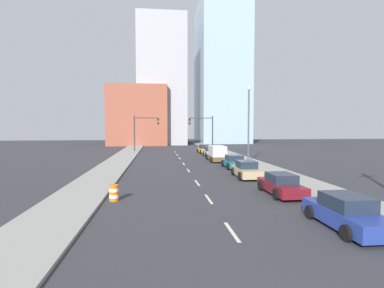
{
  "coord_description": "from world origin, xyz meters",
  "views": [
    {
      "loc": [
        -3.06,
        -2.89,
        4.38
      ],
      "look_at": [
        1.33,
        35.25,
        2.2
      ],
      "focal_mm": 28.0,
      "sensor_mm": 36.0,
      "label": 1
    }
  ],
  "objects": [
    {
      "name": "traffic_signal_right",
      "position": [
        5.59,
        50.54,
        4.15
      ],
      "size": [
        4.47,
        0.35,
        6.4
      ],
      "color": "#38383D",
      "rests_on": "ground"
    },
    {
      "name": "lane_stripe_at_27m",
      "position": [
        0.0,
        26.92,
        0.0
      ],
      "size": [
        0.16,
        2.4,
        0.01
      ],
      "primitive_type": "cube",
      "color": "beige",
      "rests_on": "ground"
    },
    {
      "name": "lane_stripe_at_39m",
      "position": [
        0.0,
        38.7,
        0.0
      ],
      "size": [
        0.16,
        2.4,
        0.01
      ],
      "primitive_type": "cube",
      "color": "beige",
      "rests_on": "ground"
    },
    {
      "name": "sedan_yellow",
      "position": [
        4.78,
        46.66,
        0.65
      ],
      "size": [
        2.16,
        4.77,
        1.41
      ],
      "rotation": [
        0.0,
        0.0,
        0.03
      ],
      "color": "gold",
      "rests_on": "ground"
    },
    {
      "name": "lane_stripe_at_9m",
      "position": [
        0.0,
        9.13,
        0.0
      ],
      "size": [
        0.16,
        2.4,
        0.01
      ],
      "primitive_type": "cube",
      "color": "beige",
      "rests_on": "ground"
    },
    {
      "name": "sidewalk_right",
      "position": [
        8.0,
        51.76,
        0.07
      ],
      "size": [
        3.42,
        103.52,
        0.14
      ],
      "color": "gray",
      "rests_on": "ground"
    },
    {
      "name": "box_truck_brown",
      "position": [
        4.58,
        34.99,
        0.94
      ],
      "size": [
        2.35,
        5.83,
        1.98
      ],
      "rotation": [
        0.0,
        0.0,
        -0.01
      ],
      "color": "brown",
      "rests_on": "ground"
    },
    {
      "name": "lane_stripe_at_20m",
      "position": [
        0.0,
        20.15,
        0.0
      ],
      "size": [
        0.16,
        2.4,
        0.01
      ],
      "primitive_type": "cube",
      "color": "beige",
      "rests_on": "ground"
    },
    {
      "name": "street_lamp",
      "position": [
        7.91,
        32.41,
        5.3
      ],
      "size": [
        0.44,
        0.44,
        9.25
      ],
      "color": "#4C4C51",
      "rests_on": "ground"
    },
    {
      "name": "sedan_blue",
      "position": [
        5.03,
        9.0,
        0.66
      ],
      "size": [
        2.08,
        4.63,
        1.46
      ],
      "rotation": [
        0.0,
        0.0,
        -0.01
      ],
      "color": "navy",
      "rests_on": "ground"
    },
    {
      "name": "sedan_tan",
      "position": [
        4.57,
        22.15,
        0.67
      ],
      "size": [
        2.12,
        4.44,
        1.46
      ],
      "rotation": [
        0.0,
        0.0,
        -0.04
      ],
      "color": "tan",
      "rests_on": "ground"
    },
    {
      "name": "building_office_center",
      "position": [
        -1.94,
        78.07,
        15.78
      ],
      "size": [
        12.0,
        20.0,
        31.55
      ],
      "color": "#A8A8AD",
      "rests_on": "ground"
    },
    {
      "name": "sedan_maroon",
      "position": [
        4.89,
        15.53,
        0.64
      ],
      "size": [
        2.04,
        4.52,
        1.37
      ],
      "rotation": [
        0.0,
        0.0,
        -0.01
      ],
      "color": "maroon",
      "rests_on": "ground"
    },
    {
      "name": "lane_stripe_at_44m",
      "position": [
        0.0,
        43.91,
        0.0
      ],
      "size": [
        0.16,
        2.4,
        0.01
      ],
      "primitive_type": "cube",
      "color": "beige",
      "rests_on": "ground"
    },
    {
      "name": "lane_stripe_at_49m",
      "position": [
        0.0,
        49.4,
        0.0
      ],
      "size": [
        0.16,
        2.4,
        0.01
      ],
      "primitive_type": "cube",
      "color": "beige",
      "rests_on": "ground"
    },
    {
      "name": "lane_stripe_at_15m",
      "position": [
        0.0,
        14.85,
        0.0
      ],
      "size": [
        0.16,
        2.4,
        0.01
      ],
      "primitive_type": "cube",
      "color": "beige",
      "rests_on": "ground"
    },
    {
      "name": "sedan_teal",
      "position": [
        5.06,
        28.23,
        0.64
      ],
      "size": [
        2.14,
        4.35,
        1.39
      ],
      "rotation": [
        0.0,
        0.0,
        -0.01
      ],
      "color": "#196B75",
      "rests_on": "ground"
    },
    {
      "name": "sedan_silver",
      "position": [
        4.79,
        41.03,
        0.67
      ],
      "size": [
        2.07,
        4.48,
        1.46
      ],
      "rotation": [
        0.0,
        0.0,
        -0.02
      ],
      "color": "#B2B2BC",
      "rests_on": "ground"
    },
    {
      "name": "traffic_signal_left",
      "position": [
        -5.87,
        50.54,
        4.15
      ],
      "size": [
        4.47,
        0.35,
        6.4
      ],
      "color": "#38383D",
      "rests_on": "ground"
    },
    {
      "name": "traffic_barrel",
      "position": [
        -5.66,
        15.06,
        0.47
      ],
      "size": [
        0.56,
        0.56,
        0.95
      ],
      "color": "orange",
      "rests_on": "ground"
    },
    {
      "name": "building_brick_left",
      "position": [
        -7.8,
        74.07,
        7.12
      ],
      "size": [
        14.0,
        16.0,
        14.23
      ],
      "color": "#9E513D",
      "rests_on": "ground"
    },
    {
      "name": "lane_stripe_at_32m",
      "position": [
        0.0,
        32.39,
        0.0
      ],
      "size": [
        0.16,
        2.4,
        0.01
      ],
      "primitive_type": "cube",
      "color": "beige",
      "rests_on": "ground"
    },
    {
      "name": "building_glass_right",
      "position": [
        15.04,
        82.07,
        19.68
      ],
      "size": [
        13.0,
        20.0,
        39.36
      ],
      "color": "#99B7CC",
      "rests_on": "ground"
    },
    {
      "name": "sidewalk_left",
      "position": [
        -8.0,
        51.76,
        0.07
      ],
      "size": [
        3.42,
        103.52,
        0.14
      ],
      "color": "gray",
      "rests_on": "ground"
    }
  ]
}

